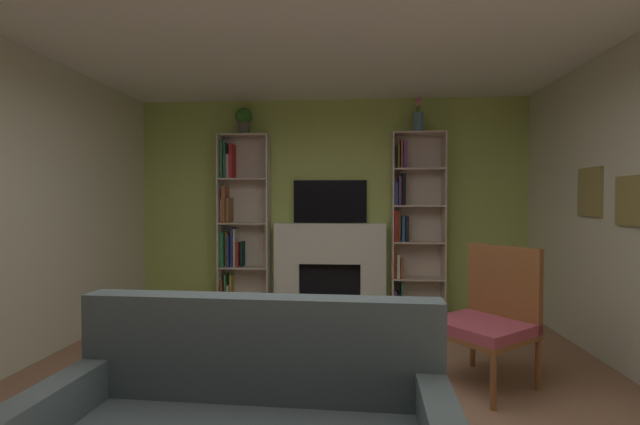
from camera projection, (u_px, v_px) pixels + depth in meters
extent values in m
cube|color=#ADC65F|center=(330.00, 205.00, 5.71)|extent=(5.12, 0.06, 2.74)
cube|color=olive|center=(631.00, 201.00, 3.45)|extent=(0.03, 0.38, 0.40)
cube|color=#4B6C54|center=(630.00, 201.00, 3.45)|extent=(0.01, 0.32, 0.34)
cube|color=olive|center=(590.00, 192.00, 4.05)|extent=(0.03, 0.39, 0.45)
cube|color=#317060|center=(589.00, 192.00, 4.05)|extent=(0.01, 0.33, 0.39)
cube|color=white|center=(287.00, 287.00, 5.65)|extent=(0.32, 0.20, 0.63)
cube|color=white|center=(373.00, 288.00, 5.57)|extent=(0.32, 0.20, 0.63)
cube|color=white|center=(330.00, 243.00, 5.59)|extent=(1.42, 0.20, 0.51)
cube|color=black|center=(330.00, 287.00, 5.67)|extent=(0.78, 0.08, 0.63)
cube|color=#544E4E|center=(329.00, 316.00, 5.37)|extent=(1.52, 0.30, 0.03)
cube|color=black|center=(330.00, 202.00, 5.65)|extent=(0.94, 0.06, 0.55)
cube|color=beige|center=(220.00, 223.00, 5.65)|extent=(0.02, 0.27, 2.28)
cube|color=beige|center=(268.00, 223.00, 5.61)|extent=(0.02, 0.27, 2.28)
cube|color=beige|center=(247.00, 223.00, 5.76)|extent=(0.65, 0.02, 2.28)
cube|color=beige|center=(245.00, 310.00, 5.66)|extent=(0.62, 0.27, 0.02)
cube|color=brown|center=(223.00, 294.00, 5.69)|extent=(0.02, 0.21, 0.40)
cube|color=#377F48|center=(226.00, 291.00, 5.70)|extent=(0.02, 0.17, 0.46)
cube|color=beige|center=(229.00, 297.00, 5.70)|extent=(0.03, 0.17, 0.31)
cube|color=olive|center=(232.00, 291.00, 5.71)|extent=(0.02, 0.15, 0.46)
cube|color=beige|center=(244.00, 267.00, 5.65)|extent=(0.62, 0.27, 0.02)
cube|color=#247846|center=(224.00, 249.00, 5.67)|extent=(0.04, 0.21, 0.45)
cube|color=olive|center=(228.00, 249.00, 5.70)|extent=(0.02, 0.16, 0.44)
cube|color=navy|center=(230.00, 251.00, 5.67)|extent=(0.02, 0.21, 0.40)
cube|color=navy|center=(233.00, 247.00, 5.68)|extent=(0.03, 0.17, 0.50)
cube|color=beige|center=(236.00, 247.00, 5.66)|extent=(0.02, 0.21, 0.49)
cube|color=red|center=(239.00, 254.00, 5.68)|extent=(0.02, 0.17, 0.31)
cube|color=black|center=(243.00, 254.00, 5.69)|extent=(0.03, 0.15, 0.32)
cube|color=beige|center=(244.00, 223.00, 5.63)|extent=(0.62, 0.27, 0.02)
cube|color=beige|center=(223.00, 211.00, 5.68)|extent=(0.03, 0.18, 0.31)
cube|color=#9A5033|center=(225.00, 205.00, 5.65)|extent=(0.04, 0.23, 0.47)
cube|color=brown|center=(230.00, 210.00, 5.64)|extent=(0.04, 0.23, 0.32)
cube|color=beige|center=(244.00, 179.00, 5.62)|extent=(0.62, 0.27, 0.02)
cube|color=#386F51|center=(223.00, 160.00, 5.65)|extent=(0.03, 0.19, 0.48)
cube|color=#286843|center=(226.00, 161.00, 5.66)|extent=(0.02, 0.17, 0.46)
cube|color=beige|center=(229.00, 167.00, 5.66)|extent=(0.04, 0.17, 0.31)
cube|color=#AE2528|center=(233.00, 161.00, 5.64)|extent=(0.04, 0.21, 0.44)
cube|color=beige|center=(244.00, 136.00, 5.60)|extent=(0.62, 0.27, 0.02)
cube|color=beige|center=(392.00, 224.00, 5.48)|extent=(0.02, 0.29, 2.28)
cube|color=beige|center=(444.00, 224.00, 5.44)|extent=(0.02, 0.29, 2.28)
cube|color=beige|center=(416.00, 223.00, 5.60)|extent=(0.65, 0.02, 2.28)
cube|color=beige|center=(417.00, 314.00, 5.49)|extent=(0.62, 0.29, 0.02)
cube|color=#4F377E|center=(395.00, 301.00, 5.52)|extent=(0.03, 0.23, 0.28)
cube|color=black|center=(397.00, 302.00, 5.55)|extent=(0.03, 0.17, 0.25)
cube|color=#2C7051|center=(401.00, 297.00, 5.53)|extent=(0.02, 0.20, 0.38)
cube|color=beige|center=(418.00, 278.00, 5.48)|extent=(0.62, 0.29, 0.02)
cube|color=#A53B1C|center=(394.00, 263.00, 5.51)|extent=(0.02, 0.22, 0.37)
cube|color=beige|center=(397.00, 265.00, 5.50)|extent=(0.04, 0.24, 0.30)
cube|color=#965437|center=(401.00, 268.00, 5.50)|extent=(0.03, 0.24, 0.24)
cube|color=beige|center=(418.00, 242.00, 5.47)|extent=(0.62, 0.29, 0.02)
cube|color=#AD2020|center=(395.00, 226.00, 5.49)|extent=(0.03, 0.24, 0.39)
cube|color=brown|center=(398.00, 226.00, 5.52)|extent=(0.04, 0.18, 0.38)
cube|color=#29558D|center=(403.00, 229.00, 5.52)|extent=(0.04, 0.17, 0.32)
cube|color=black|center=(406.00, 229.00, 5.51)|extent=(0.04, 0.19, 0.31)
cube|color=beige|center=(418.00, 206.00, 5.45)|extent=(0.62, 0.29, 0.02)
cube|color=#334E8D|center=(395.00, 194.00, 5.49)|extent=(0.04, 0.22, 0.29)
cube|color=#603266|center=(399.00, 191.00, 5.48)|extent=(0.03, 0.23, 0.36)
cube|color=black|center=(403.00, 189.00, 5.48)|extent=(0.04, 0.22, 0.40)
cube|color=beige|center=(418.00, 169.00, 5.44)|extent=(0.62, 0.29, 0.02)
cube|color=black|center=(395.00, 158.00, 5.48)|extent=(0.03, 0.23, 0.27)
cube|color=olive|center=(398.00, 156.00, 5.50)|extent=(0.03, 0.18, 0.33)
cube|color=brown|center=(401.00, 154.00, 5.47)|extent=(0.02, 0.22, 0.36)
cube|color=#653A71|center=(405.00, 155.00, 5.48)|extent=(0.04, 0.20, 0.35)
cube|color=beige|center=(418.00, 133.00, 5.43)|extent=(0.62, 0.29, 0.02)
cylinder|color=#544E4E|center=(244.00, 129.00, 5.59)|extent=(0.15, 0.15, 0.15)
sphere|color=#326C26|center=(244.00, 116.00, 5.58)|extent=(0.22, 0.22, 0.22)
cylinder|color=#51799D|center=(418.00, 123.00, 5.43)|extent=(0.12, 0.12, 0.24)
cylinder|color=#4C7F3F|center=(416.00, 106.00, 5.43)|extent=(0.01, 0.01, 0.17)
sphere|color=#D37083|center=(416.00, 100.00, 5.42)|extent=(0.04, 0.04, 0.04)
cylinder|color=#4C7F3F|center=(418.00, 108.00, 5.42)|extent=(0.01, 0.01, 0.13)
sphere|color=#D37083|center=(419.00, 103.00, 5.42)|extent=(0.04, 0.04, 0.04)
cylinder|color=#4C7F3F|center=(419.00, 106.00, 5.43)|extent=(0.01, 0.01, 0.17)
sphere|color=#D37083|center=(419.00, 100.00, 5.43)|extent=(0.06, 0.06, 0.06)
cylinder|color=#4C7F3F|center=(418.00, 108.00, 5.42)|extent=(0.01, 0.01, 0.12)
sphere|color=#D37083|center=(418.00, 103.00, 5.41)|extent=(0.06, 0.06, 0.06)
cube|color=#4D5A5D|center=(260.00, 348.00, 2.16)|extent=(1.79, 0.23, 0.51)
cylinder|color=brown|center=(538.00, 362.00, 3.29)|extent=(0.04, 0.04, 0.42)
cylinder|color=brown|center=(473.00, 342.00, 3.76)|extent=(0.04, 0.04, 0.42)
cylinder|color=brown|center=(493.00, 379.00, 2.97)|extent=(0.04, 0.04, 0.42)
cylinder|color=brown|center=(428.00, 355.00, 3.44)|extent=(0.04, 0.04, 0.42)
cube|color=#A54150|center=(482.00, 326.00, 3.36)|extent=(0.86, 0.87, 0.08)
cube|color=brown|center=(482.00, 334.00, 3.36)|extent=(0.86, 0.87, 0.04)
cube|color=brown|center=(503.00, 286.00, 3.51)|extent=(0.44, 0.52, 0.64)
cube|color=#89694F|center=(272.00, 380.00, 2.59)|extent=(0.77, 0.50, 0.04)
cylinder|color=#89694F|center=(224.00, 393.00, 2.85)|extent=(0.05, 0.05, 0.34)
cylinder|color=#89694F|center=(335.00, 396.00, 2.79)|extent=(0.05, 0.05, 0.34)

